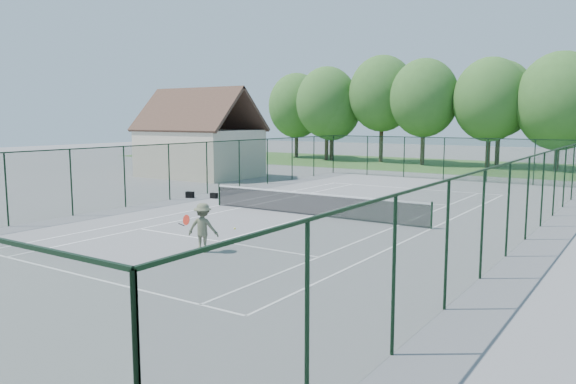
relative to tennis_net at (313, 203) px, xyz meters
The scene contains 10 objects.
ground 0.58m from the tennis_net, ahead, with size 140.00×140.00×0.00m, color slate.
grass_far 30.01m from the tennis_net, 90.00° to the left, with size 80.00×16.00×0.01m, color #416F2E.
court_lines 0.57m from the tennis_net, ahead, with size 11.05×23.85×0.01m.
tennis_net is the anchor object (origin of this frame).
fence_enclosure 0.98m from the tennis_net, ahead, with size 18.05×36.05×3.02m.
utility_building 19.04m from the tennis_net, 147.99° to the left, with size 8.60×6.27×6.63m.
tree_line_far 30.48m from the tennis_net, 90.00° to the left, with size 39.40×6.40×9.70m.
sports_bag_a 8.70m from the tennis_net, behind, with size 0.44×0.26×0.35m, color black.
sports_bag_b 7.59m from the tennis_net, 166.81° to the left, with size 0.39×0.24×0.30m, color black.
tennis_player 7.91m from the tennis_net, 85.76° to the right, with size 1.90×0.91×1.62m.
Camera 1 is at (12.91, -21.33, 4.36)m, focal length 35.00 mm.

